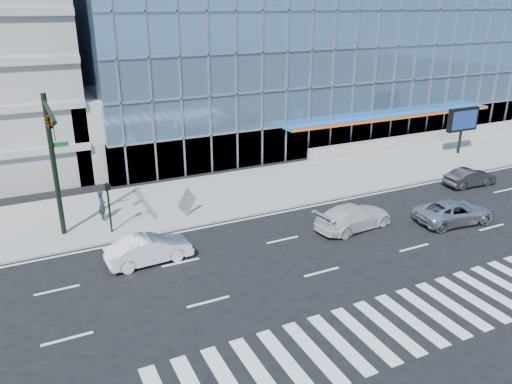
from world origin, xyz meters
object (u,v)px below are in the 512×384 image
white_sedan (149,249)px  dark_sedan (470,178)px  pedestrian (102,205)px  traffic_signal (51,137)px  silver_suv (455,212)px  ped_signal_post (108,200)px  tilted_panel (187,202)px  marquee_sign (463,120)px  white_suv (354,217)px

white_sedan → dark_sedan: bearing=-90.8°
dark_sedan → pedestrian: bearing=81.0°
traffic_signal → white_sedan: (3.61, -3.79, -5.45)m
white_sedan → silver_suv: bearing=-103.5°
ped_signal_post → silver_suv: (19.01, -7.39, -1.45)m
white_sedan → pedestrian: 6.36m
dark_sedan → tilted_panel: bearing=82.9°
traffic_signal → dark_sedan: (27.51, -2.77, -5.52)m
traffic_signal → marquee_sign: 33.32m
white_suv → white_sedan: size_ratio=1.15×
white_suv → silver_suv: bearing=-115.7°
traffic_signal → silver_suv: traffic_signal is taller
white_suv → marquee_sign: bearing=-71.4°
silver_suv → white_sedan: white_sedan is taller
white_sedan → dark_sedan: 23.92m
ped_signal_post → white_sedan: bearing=-75.0°
traffic_signal → marquee_sign: size_ratio=2.00×
silver_suv → white_sedan: (-17.89, 3.22, 0.03)m
traffic_signal → ped_signal_post: 4.75m
silver_suv → white_sedan: bearing=86.2°
ped_signal_post → pedestrian: bearing=93.3°
marquee_sign → white_sedan: 30.35m
dark_sedan → pedestrian: size_ratio=2.11×
traffic_signal → ped_signal_post: (2.50, 0.37, -4.02)m
silver_suv → pedestrian: (-19.13, 9.45, 0.39)m
marquee_sign → traffic_signal: bearing=-174.1°
tilted_panel → traffic_signal: bearing=152.3°
white_sedan → ped_signal_post: bearing=11.7°
white_suv → pedestrian: 15.09m
ped_signal_post → dark_sedan: 25.25m
marquee_sign → white_suv: size_ratio=0.80×
traffic_signal → white_sedan: size_ratio=1.84×
marquee_sign → white_suv: (-17.49, -8.43, -2.34)m
dark_sedan → tilted_panel: size_ratio=3.01×
silver_suv → tilted_panel: size_ratio=3.82×
traffic_signal → white_suv: (15.51, -5.01, -5.44)m
white_suv → tilted_panel: 10.13m
marquee_sign → tilted_panel: marquee_sign is taller
marquee_sign → pedestrian: (-30.62, -0.99, -1.99)m
silver_suv → dark_sedan: size_ratio=1.27×
silver_suv → white_suv: size_ratio=0.99×
traffic_signal → white_suv: size_ratio=1.59×
traffic_signal → silver_suv: size_ratio=1.61×
white_sedan → pedestrian: size_ratio=2.34×
tilted_panel → dark_sedan: bearing=-43.5°
ped_signal_post → white_suv: (13.01, -5.38, -1.41)m
pedestrian → silver_suv: bearing=-127.3°
marquee_sign → white_sedan: marquee_sign is taller
traffic_signal → ped_signal_post: traffic_signal is taller
silver_suv → ped_signal_post: bearing=75.1°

